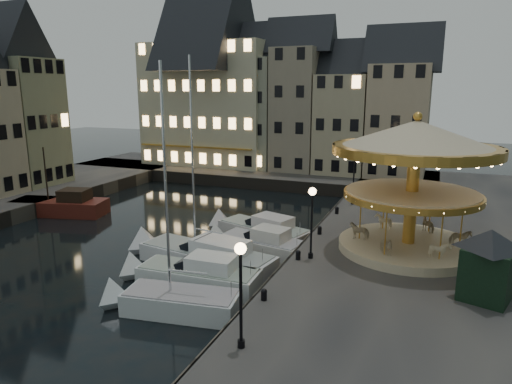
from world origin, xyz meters
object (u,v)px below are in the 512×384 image
at_px(ticket_kiosk, 489,253).
at_px(bollard_b, 298,255).
at_px(bollard_d, 337,210).
at_px(motorboat_a, 171,302).
at_px(bollard_a, 264,294).
at_px(motorboat_b, 192,275).
at_px(streetlamp_b, 312,213).
at_px(streetlamp_a, 241,280).
at_px(motorboat_c, 202,255).
at_px(red_fishing_boat, 62,206).
at_px(motorboat_e, 259,230).
at_px(motorboat_d, 256,244).
at_px(streetlamp_c, 354,172).
at_px(carousel, 415,161).
at_px(bollard_c, 320,230).

bearing_deg(ticket_kiosk, bollard_b, 170.60).
height_order(bollard_d, ticket_kiosk, ticket_kiosk).
relative_size(bollard_d, motorboat_a, 0.05).
relative_size(bollard_a, motorboat_b, 0.07).
relative_size(streetlamp_b, ticket_kiosk, 1.09).
xyz_separation_m(streetlamp_b, bollard_a, (-0.60, -6.00, -2.41)).
xyz_separation_m(streetlamp_a, motorboat_c, (-6.84, 9.47, -3.34)).
distance_m(bollard_a, motorboat_c, 8.35).
bearing_deg(red_fishing_boat, bollard_b, -14.24).
distance_m(streetlamp_a, motorboat_a, 7.29).
distance_m(bollard_d, motorboat_b, 14.45).
bearing_deg(ticket_kiosk, motorboat_e, 151.53).
bearing_deg(streetlamp_b, motorboat_b, -149.94).
height_order(motorboat_d, red_fishing_boat, red_fishing_boat).
height_order(bollard_a, motorboat_b, motorboat_b).
bearing_deg(bollard_a, bollard_b, 90.00).
bearing_deg(streetlamp_c, bollard_d, -99.73).
xyz_separation_m(motorboat_a, motorboat_e, (-0.04, 12.16, 0.11)).
height_order(carousel, ticket_kiosk, carousel).
xyz_separation_m(streetlamp_a, carousel, (5.13, 13.44, 2.73)).
bearing_deg(streetlamp_a, streetlamp_c, 90.00).
bearing_deg(red_fishing_boat, streetlamp_b, -12.77).
distance_m(carousel, ticket_kiosk, 7.38).
xyz_separation_m(motorboat_a, motorboat_b, (-0.54, 3.08, 0.10)).
height_order(streetlamp_b, bollard_a, streetlamp_b).
bearing_deg(streetlamp_b, ticket_kiosk, -13.12).
bearing_deg(bollard_a, ticket_kiosk, 22.51).
distance_m(bollard_c, motorboat_d, 4.35).
xyz_separation_m(bollard_b, red_fishing_boat, (-23.42, 5.94, -0.89)).
distance_m(bollard_b, red_fishing_boat, 24.18).
bearing_deg(motorboat_e, motorboat_a, -89.83).
xyz_separation_m(streetlamp_c, bollard_b, (-0.60, -14.00, -2.41)).
bearing_deg(bollard_c, carousel, -10.53).
bearing_deg(bollard_b, bollard_a, -90.00).
bearing_deg(motorboat_e, streetlamp_a, -71.02).
xyz_separation_m(streetlamp_b, carousel, (5.13, 3.44, 2.73)).
relative_size(streetlamp_b, motorboat_b, 0.53).
height_order(streetlamp_c, bollard_b, streetlamp_c).
distance_m(motorboat_c, ticket_kiosk, 16.06).
bearing_deg(streetlamp_c, motorboat_c, -116.00).
xyz_separation_m(motorboat_a, motorboat_c, (-1.49, 5.96, 0.15)).
bearing_deg(ticket_kiosk, streetlamp_a, -138.24).
bearing_deg(motorboat_e, streetlamp_c, 55.45).
relative_size(streetlamp_a, motorboat_c, 0.31).
distance_m(streetlamp_c, motorboat_d, 12.09).
bearing_deg(motorboat_b, red_fishing_boat, 153.98).
distance_m(bollard_a, carousel, 12.18).
bearing_deg(streetlamp_b, bollard_c, 97.59).
distance_m(motorboat_c, carousel, 13.99).
bearing_deg(motorboat_c, bollard_c, 38.85).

